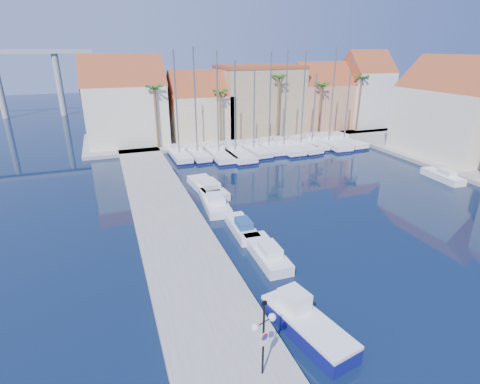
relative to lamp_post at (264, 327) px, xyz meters
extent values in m
plane|color=black|center=(7.80, 2.67, -3.21)|extent=(260.00, 260.00, 0.00)
cube|color=gray|center=(-1.20, 16.17, -2.96)|extent=(6.00, 77.00, 0.50)
cube|color=gray|center=(17.80, 50.67, -2.96)|extent=(54.00, 16.00, 0.50)
cylinder|color=black|center=(0.00, 0.00, -0.64)|extent=(0.10, 0.10, 4.12)
cylinder|color=black|center=(-0.24, -0.08, 0.28)|extent=(0.50, 0.22, 0.05)
cylinder|color=black|center=(0.24, 0.09, 0.28)|extent=(0.50, 0.22, 0.05)
sphere|color=white|center=(-0.49, -0.17, 0.28)|extent=(0.37, 0.37, 0.37)
sphere|color=white|center=(0.48, 0.18, 0.28)|extent=(0.37, 0.37, 0.37)
cube|color=black|center=(0.00, 0.00, 1.31)|extent=(0.25, 0.19, 0.16)
cube|color=white|center=(0.02, -0.05, -0.54)|extent=(0.50, 0.20, 0.52)
cylinder|color=red|center=(0.03, -0.08, -0.49)|extent=(0.34, 0.13, 0.35)
cylinder|color=#1933A5|center=(0.03, -0.09, -0.49)|extent=(0.24, 0.09, 0.25)
cube|color=white|center=(0.02, -0.05, -0.90)|extent=(0.40, 0.17, 0.14)
cube|color=navy|center=(3.53, 1.99, -2.75)|extent=(3.19, 6.30, 0.90)
cube|color=white|center=(3.53, 1.99, -2.20)|extent=(3.19, 6.30, 0.20)
cube|color=white|center=(3.29, 3.16, -1.65)|extent=(1.60, 1.84, 1.10)
cube|color=white|center=(4.69, 10.17, -2.81)|extent=(1.96, 5.79, 0.80)
cube|color=white|center=(4.68, 9.60, -2.11)|extent=(1.33, 2.04, 0.60)
cube|color=white|center=(4.40, 14.79, -2.81)|extent=(1.85, 5.19, 0.80)
cube|color=navy|center=(4.38, 14.27, -2.11)|extent=(1.22, 1.84, 0.60)
cube|color=white|center=(3.81, 21.11, -2.81)|extent=(2.75, 6.88, 0.80)
cube|color=white|center=(3.75, 20.44, -2.11)|extent=(1.71, 2.47, 0.60)
cube|color=white|center=(4.23, 25.42, -2.81)|extent=(3.03, 7.61, 0.80)
cube|color=white|center=(4.30, 24.68, -2.11)|extent=(1.89, 2.74, 0.60)
cube|color=white|center=(31.80, 19.42, -2.81)|extent=(2.07, 5.54, 0.80)
cube|color=white|center=(31.77, 18.88, -2.11)|extent=(1.33, 1.97, 0.60)
cube|color=white|center=(3.88, 39.58, -2.71)|extent=(2.38, 8.65, 1.00)
cube|color=#0E0E46|center=(3.88, 39.58, -3.03)|extent=(2.44, 8.71, 0.28)
cube|color=white|center=(3.87, 40.44, -1.91)|extent=(1.61, 2.61, 0.60)
cylinder|color=slate|center=(3.89, 39.15, 4.59)|extent=(0.20, 0.20, 13.60)
cube|color=white|center=(6.40, 39.16, -2.71)|extent=(2.47, 8.42, 1.00)
cube|color=#0E0E46|center=(6.40, 39.16, -3.03)|extent=(2.53, 8.48, 0.28)
cube|color=white|center=(6.37, 39.99, -1.91)|extent=(1.61, 2.56, 0.60)
cylinder|color=slate|center=(6.41, 38.74, 4.79)|extent=(0.20, 0.20, 13.98)
cube|color=white|center=(9.38, 38.54, -2.71)|extent=(2.82, 10.81, 1.00)
cube|color=#0E0E46|center=(9.38, 38.54, -3.03)|extent=(2.88, 10.87, 0.28)
cube|color=white|center=(9.38, 39.62, -1.91)|extent=(1.97, 3.24, 0.60)
cylinder|color=slate|center=(9.38, 38.00, 4.54)|extent=(0.20, 0.20, 13.50)
cube|color=white|center=(11.68, 37.95, -2.71)|extent=(3.21, 11.24, 1.00)
cube|color=#0E0E46|center=(11.68, 37.95, -3.03)|extent=(3.27, 11.30, 0.28)
cube|color=white|center=(11.65, 39.07, -1.91)|extent=(2.12, 3.40, 0.60)
cylinder|color=slate|center=(11.70, 37.40, 3.93)|extent=(0.20, 0.20, 12.28)
cube|color=white|center=(14.85, 38.63, -2.71)|extent=(2.95, 9.23, 1.00)
cube|color=#0E0E46|center=(14.85, 38.63, -3.03)|extent=(3.01, 9.29, 0.28)
cube|color=white|center=(14.79, 39.53, -1.91)|extent=(1.83, 2.83, 0.60)
cylinder|color=slate|center=(14.88, 38.17, 3.35)|extent=(0.20, 0.20, 11.12)
cube|color=white|center=(17.46, 38.82, -2.71)|extent=(2.25, 8.49, 1.00)
cube|color=#0E0E46|center=(17.46, 38.82, -3.03)|extent=(2.31, 8.55, 0.28)
cube|color=white|center=(17.46, 39.66, -1.91)|extent=(1.56, 2.55, 0.60)
cylinder|color=slate|center=(17.45, 38.39, 4.44)|extent=(0.20, 0.20, 13.29)
cube|color=white|center=(19.84, 38.64, -2.71)|extent=(2.99, 10.47, 1.00)
cube|color=#0E0E46|center=(19.84, 38.64, -3.03)|extent=(3.05, 10.53, 0.28)
cube|color=white|center=(19.81, 39.68, -1.91)|extent=(1.98, 3.17, 0.60)
cylinder|color=slate|center=(19.86, 38.12, 4.55)|extent=(0.20, 0.20, 13.50)
cube|color=white|center=(22.58, 38.32, -2.71)|extent=(3.30, 9.76, 1.00)
cube|color=#0E0E46|center=(22.58, 38.32, -3.03)|extent=(3.36, 9.83, 0.28)
cube|color=white|center=(22.49, 39.28, -1.91)|extent=(1.98, 3.01, 0.60)
cylinder|color=slate|center=(22.62, 37.84, 4.56)|extent=(0.20, 0.20, 13.53)
cube|color=white|center=(25.15, 39.21, -2.71)|extent=(2.72, 8.75, 1.00)
cube|color=#0E0E46|center=(25.15, 39.21, -3.03)|extent=(2.78, 8.81, 0.28)
cube|color=white|center=(25.20, 40.07, -1.91)|extent=(1.71, 2.67, 0.60)
cylinder|color=slate|center=(25.13, 38.78, 2.94)|extent=(0.20, 0.20, 10.29)
cube|color=white|center=(27.92, 38.84, -2.71)|extent=(3.21, 11.11, 1.00)
cube|color=#0E0E46|center=(27.92, 38.84, -3.03)|extent=(3.27, 11.17, 0.28)
cube|color=white|center=(27.96, 39.94, -1.91)|extent=(2.11, 3.37, 0.60)
cylinder|color=slate|center=(27.91, 38.29, 4.73)|extent=(0.20, 0.20, 13.88)
cube|color=white|center=(30.80, 38.85, -2.71)|extent=(3.27, 10.22, 1.00)
cube|color=#0E0E46|center=(30.80, 38.85, -3.03)|extent=(3.34, 10.28, 0.28)
cube|color=white|center=(30.74, 39.85, -1.91)|extent=(2.03, 3.13, 0.60)
cylinder|color=slate|center=(30.84, 38.34, 4.05)|extent=(0.20, 0.20, 12.51)
cube|color=#EBE2C5|center=(-2.20, 49.67, 1.79)|extent=(12.00, 9.00, 9.00)
cube|color=brown|center=(-2.20, 49.67, 6.29)|extent=(12.30, 9.00, 9.00)
cube|color=beige|center=(9.80, 49.67, 0.79)|extent=(10.00, 8.00, 7.00)
cube|color=brown|center=(9.80, 49.67, 4.29)|extent=(10.30, 8.00, 8.00)
cube|color=tan|center=(20.80, 50.67, 2.79)|extent=(14.00, 10.00, 11.00)
cube|color=brown|center=(20.80, 50.67, 8.54)|extent=(14.20, 10.20, 0.50)
cube|color=tan|center=(32.80, 49.67, 1.29)|extent=(10.00, 8.00, 8.00)
cube|color=brown|center=(32.80, 49.67, 5.29)|extent=(10.30, 8.00, 8.00)
cube|color=silver|center=(41.80, 48.67, 2.29)|extent=(8.00, 8.00, 10.00)
cube|color=brown|center=(41.80, 48.67, 7.29)|extent=(8.30, 8.00, 8.00)
cube|color=#EBE2C5|center=(39.80, 26.67, 1.79)|extent=(9.00, 14.00, 9.00)
cube|color=brown|center=(39.80, 26.67, 6.29)|extent=(9.00, 14.30, 9.00)
cylinder|color=brown|center=(1.80, 44.67, 1.79)|extent=(0.36, 0.36, 9.00)
sphere|color=#2C611B|center=(1.80, 44.67, 6.14)|extent=(2.60, 2.60, 2.60)
cylinder|color=brown|center=(11.80, 44.67, 1.29)|extent=(0.36, 0.36, 8.00)
sphere|color=#2C611B|center=(11.80, 44.67, 5.14)|extent=(2.60, 2.60, 2.60)
cylinder|color=brown|center=(21.80, 44.67, 2.29)|extent=(0.36, 0.36, 10.00)
sphere|color=#2C611B|center=(21.80, 44.67, 7.14)|extent=(2.60, 2.60, 2.60)
cylinder|color=brown|center=(29.80, 44.67, 1.54)|extent=(0.36, 0.36, 8.50)
sphere|color=#2C611B|center=(29.80, 44.67, 5.64)|extent=(2.60, 2.60, 2.60)
cylinder|color=brown|center=(37.80, 44.67, 2.04)|extent=(0.36, 0.36, 9.50)
sphere|color=#2C611B|center=(37.80, 44.67, 6.64)|extent=(2.60, 2.60, 2.60)
cylinder|color=#9E9E99|center=(-14.20, 84.67, 3.79)|extent=(1.40, 1.40, 14.00)
camera|label=1|loc=(-5.57, -12.23, 11.71)|focal=28.00mm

